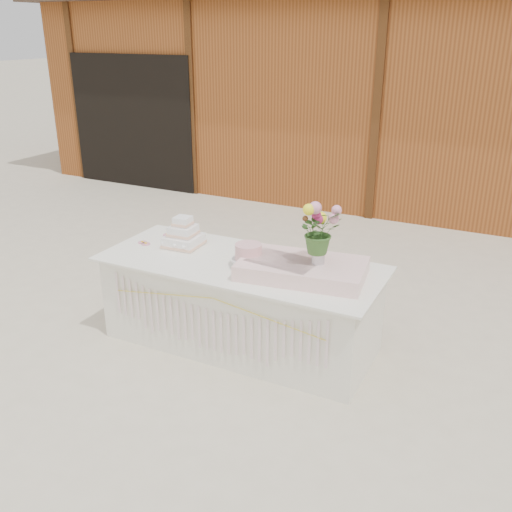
# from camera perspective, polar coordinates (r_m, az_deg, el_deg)

# --- Properties ---
(ground) EXTENTS (80.00, 80.00, 0.00)m
(ground) POSITION_cam_1_polar(r_m,az_deg,el_deg) (5.11, -1.52, -8.64)
(ground) COLOR beige
(ground) RESTS_ON ground
(barn) EXTENTS (12.60, 4.60, 3.30)m
(barn) POSITION_cam_1_polar(r_m,az_deg,el_deg) (10.13, 15.12, 15.96)
(barn) COLOR brown
(barn) RESTS_ON ground
(cake_table) EXTENTS (2.40, 1.00, 0.77)m
(cake_table) POSITION_cam_1_polar(r_m,az_deg,el_deg) (4.92, -1.60, -4.78)
(cake_table) COLOR white
(cake_table) RESTS_ON ground
(wedding_cake) EXTENTS (0.32, 0.32, 0.28)m
(wedding_cake) POSITION_cam_1_polar(r_m,az_deg,el_deg) (5.13, -7.26, 1.98)
(wedding_cake) COLOR white
(wedding_cake) RESTS_ON cake_table
(pink_cake_stand) EXTENTS (0.28, 0.28, 0.20)m
(pink_cake_stand) POSITION_cam_1_polar(r_m,az_deg,el_deg) (4.63, -0.76, 0.16)
(pink_cake_stand) COLOR silver
(pink_cake_stand) RESTS_ON cake_table
(satin_runner) EXTENTS (1.05, 0.69, 0.12)m
(satin_runner) POSITION_cam_1_polar(r_m,az_deg,el_deg) (4.50, 4.65, -1.27)
(satin_runner) COLOR #FFD7CD
(satin_runner) RESTS_ON cake_table
(flower_vase) EXTENTS (0.10, 0.10, 0.14)m
(flower_vase) POSITION_cam_1_polar(r_m,az_deg,el_deg) (4.42, 6.26, 0.08)
(flower_vase) COLOR #B5B5BA
(flower_vase) RESTS_ON satin_runner
(bouquet) EXTENTS (0.41, 0.41, 0.35)m
(bouquet) POSITION_cam_1_polar(r_m,az_deg,el_deg) (4.34, 6.39, 3.06)
(bouquet) COLOR #335B24
(bouquet) RESTS_ON flower_vase
(loose_flowers) EXTENTS (0.29, 0.42, 0.02)m
(loose_flowers) POSITION_cam_1_polar(r_m,az_deg,el_deg) (5.36, -10.17, 1.74)
(loose_flowers) COLOR pink
(loose_flowers) RESTS_ON cake_table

